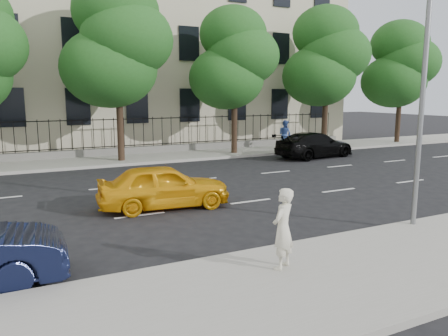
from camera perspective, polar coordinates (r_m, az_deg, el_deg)
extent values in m
plane|color=black|center=(13.47, 8.84, -6.65)|extent=(120.00, 120.00, 0.00)
cube|color=gray|center=(10.62, 21.65, -11.34)|extent=(60.00, 4.00, 0.15)
cube|color=gray|center=(25.91, -9.33, 1.38)|extent=(60.00, 4.00, 0.15)
cube|color=#C1B899|center=(34.74, -14.41, 18.07)|extent=(34.00, 12.00, 18.00)
cube|color=slate|center=(27.48, -10.40, 2.40)|extent=(30.00, 0.50, 0.40)
cube|color=black|center=(27.45, -10.42, 3.02)|extent=(28.80, 0.05, 0.05)
cube|color=black|center=(27.31, -10.52, 6.35)|extent=(28.80, 0.05, 0.05)
cylinder|color=slate|center=(12.98, 24.64, 10.53)|extent=(0.14, 0.14, 8.00)
cylinder|color=#382619|center=(24.42, -13.38, 4.85)|extent=(0.36, 0.36, 3.32)
ellipsoid|color=#21541C|center=(24.59, -14.78, 12.48)|extent=(5.13, 5.13, 4.21)
ellipsoid|color=#21541C|center=(24.43, -12.53, 16.09)|extent=(4.86, 4.86, 4.00)
ellipsoid|color=#21541C|center=(25.13, -13.95, 19.28)|extent=(4.59, 4.59, 3.78)
cylinder|color=#382619|center=(26.90, 1.35, 5.27)|extent=(0.36, 0.36, 3.08)
ellipsoid|color=#21541C|center=(26.92, 0.30, 11.62)|extent=(4.56, 4.56, 3.74)
ellipsoid|color=#21541C|center=(26.98, 2.56, 14.42)|extent=(4.32, 4.32, 3.55)
ellipsoid|color=#21541C|center=(27.45, 1.19, 17.11)|extent=(4.08, 4.08, 3.36)
cylinder|color=#382619|center=(30.79, 13.01, 5.72)|extent=(0.36, 0.36, 3.22)
ellipsoid|color=#21541C|center=(30.73, 12.28, 11.65)|extent=(4.94, 4.94, 4.06)
ellipsoid|color=#21541C|center=(31.00, 14.32, 14.21)|extent=(4.68, 4.68, 3.85)
ellipsoid|color=#21541C|center=(31.36, 13.11, 16.83)|extent=(4.42, 4.42, 3.64)
cylinder|color=#382619|center=(35.65, 21.77, 5.62)|extent=(0.36, 0.36, 3.01)
ellipsoid|color=#21541C|center=(35.51, 21.27, 10.49)|extent=(4.75, 4.75, 3.90)
ellipsoid|color=#21541C|center=(35.90, 23.00, 12.57)|extent=(4.50, 4.50, 3.70)
ellipsoid|color=#21541C|center=(36.12, 21.98, 14.81)|extent=(4.25, 4.25, 3.50)
imported|color=#EDA40F|center=(14.60, -7.87, -2.37)|extent=(4.48, 2.18, 1.47)
imported|color=black|center=(26.53, 11.75, 2.98)|extent=(5.45, 2.81, 1.51)
imported|color=beige|center=(9.19, 7.70, -7.86)|extent=(0.75, 0.67, 1.72)
imported|color=#345097|center=(29.24, 7.97, 4.36)|extent=(0.94, 1.08, 1.89)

